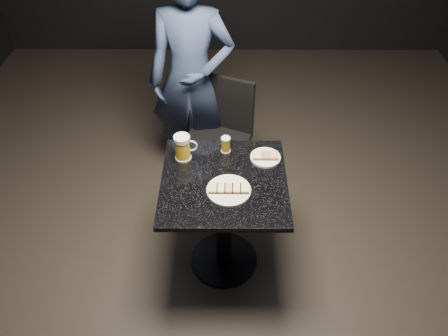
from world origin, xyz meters
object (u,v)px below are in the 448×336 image
at_px(plate_large, 229,190).
at_px(table, 224,209).
at_px(plate_small, 265,158).
at_px(chair, 218,133).
at_px(patron, 191,79).
at_px(beer_mug, 183,147).
at_px(beer_tumbler, 226,144).

xyz_separation_m(plate_large, table, (-0.03, 0.09, -0.25)).
bearing_deg(plate_small, plate_large, -128.33).
height_order(plate_small, chair, chair).
height_order(patron, chair, patron).
relative_size(plate_large, table, 0.32).
bearing_deg(beer_mug, plate_large, -46.22).
bearing_deg(beer_tumbler, beer_mug, -165.09).
distance_m(beer_mug, beer_tumbler, 0.26).
bearing_deg(chair, beer_mug, -108.57).
relative_size(patron, beer_mug, 10.48).
bearing_deg(table, plate_small, 36.95).
relative_size(beer_mug, chair, 0.18).
bearing_deg(beer_mug, chair, 71.43).
height_order(plate_large, chair, chair).
bearing_deg(patron, table, -72.48).
distance_m(table, beer_tumbler, 0.38).
height_order(patron, beer_tumbler, patron).
bearing_deg(chair, table, -86.33).
distance_m(plate_large, beer_mug, 0.39).
distance_m(patron, table, 1.02).
bearing_deg(plate_large, patron, 104.27).
xyz_separation_m(beer_mug, chair, (0.19, 0.56, -0.33)).
bearing_deg(plate_small, table, -143.05).
height_order(plate_large, table, plate_large).
relative_size(plate_small, patron, 0.11).
xyz_separation_m(table, beer_mug, (-0.24, 0.18, 0.32)).
distance_m(plate_small, chair, 0.68).
xyz_separation_m(beer_mug, beer_tumbler, (0.25, 0.07, -0.03)).
bearing_deg(chair, patron, 134.89).
bearing_deg(beer_tumbler, plate_large, -87.00).
bearing_deg(beer_tumbler, plate_small, -16.60).
height_order(plate_large, patron, patron).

